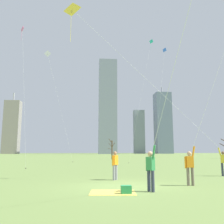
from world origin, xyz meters
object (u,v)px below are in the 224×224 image
Objects in this scene: kite_flyer_foreground_right_purple at (170,92)px; distant_kite_low_near_trees_white at (49,60)px; distant_kite_high_overhead_teal at (149,55)px; distant_kite_drifting_right_blue at (163,64)px; bystander_strolling_midfield at (115,164)px; distant_kite_drifting_left_pink at (23,45)px; picnic_spot at (120,191)px; kite_flyer_midfield_right_yellow at (180,118)px; kite_flyer_midfield_left_red at (205,119)px; bare_tree_right_of_center at (112,149)px.

kite_flyer_foreground_right_purple is 34.05m from distant_kite_low_near_trees_white.
distant_kite_low_near_trees_white is at bearing -179.57° from distant_kite_high_overhead_teal.
bystander_strolling_midfield is at bearing -115.08° from distant_kite_drifting_right_blue.
kite_flyer_foreground_right_purple is 21.99m from distant_kite_drifting_left_pink.
picnic_spot is (-8.31, -28.65, -17.58)m from distant_kite_high_overhead_teal.
kite_flyer_midfield_right_yellow is 0.76× the size of distant_kite_drifting_right_blue.
kite_flyer_midfield_left_red is 30.63m from distant_kite_high_overhead_teal.
bare_tree_right_of_center is (-1.46, 38.94, -1.08)m from kite_flyer_midfield_left_red.
distant_kite_high_overhead_teal is 34.63m from picnic_spot.
bare_tree_right_of_center is (-1.86, 34.49, -1.74)m from kite_flyer_midfield_right_yellow.
picnic_spot is at bearing -60.95° from distant_kite_drifting_left_pink.
bystander_strolling_midfield is (-4.71, -1.93, -2.97)m from kite_flyer_midfield_right_yellow.
distant_kite_drifting_right_blue is (17.36, -4.91, -1.89)m from distant_kite_low_near_trees_white.
bare_tree_right_of_center is at bearing 92.14° from kite_flyer_midfield_left_red.
picnic_spot is at bearing -92.87° from bystander_strolling_midfield.
kite_flyer_midfield_right_yellow is at bearing -103.89° from distant_kite_drifting_right_blue.
kite_flyer_midfield_left_red is at bearing -98.06° from distant_kite_high_overhead_teal.
kite_flyer_midfield_right_yellow is 7.99× the size of bystander_strolling_midfield.
distant_kite_drifting_left_pink is at bearing -142.24° from distant_kite_high_overhead_teal.
kite_flyer_midfield_right_yellow is 3.10× the size of bare_tree_right_of_center.
kite_flyer_midfield_left_red is 5.04× the size of bare_tree_right_of_center.
picnic_spot is (-4.52, -1.92, -3.12)m from kite_flyer_midfield_left_red.
bare_tree_right_of_center is (2.85, 36.42, 1.23)m from bystander_strolling_midfield.
kite_flyer_foreground_right_purple is at bearing -106.72° from distant_kite_drifting_right_blue.
bystander_strolling_midfield is at bearing -70.81° from distant_kite_low_near_trees_white.
picnic_spot is at bearing -111.28° from distant_kite_drifting_right_blue.
distant_kite_low_near_trees_white is 9.41× the size of picnic_spot.
kite_flyer_foreground_right_purple is at bearing -72.03° from distant_kite_low_near_trees_white.
distant_kite_high_overhead_teal is at bearing 77.54° from kite_flyer_foreground_right_purple.
bare_tree_right_of_center is at bearing 47.69° from distant_kite_low_near_trees_white.
kite_flyer_midfield_right_yellow reaches higher than bystander_strolling_midfield.
kite_flyer_midfield_left_red is at bearing 50.59° from kite_flyer_foreground_right_purple.
picnic_spot is at bearing -127.76° from kite_flyer_midfield_right_yellow.
kite_flyer_midfield_left_red reaches higher than picnic_spot.
kite_flyer_midfield_left_red is at bearing -95.24° from kite_flyer_midfield_right_yellow.
distant_kite_high_overhead_teal is (6.69, 30.27, 13.96)m from kite_flyer_foreground_right_purple.
kite_flyer_midfield_right_yellow is 26.42m from distant_kite_high_overhead_teal.
bystander_strolling_midfield is 0.85× the size of picnic_spot.
picnic_spot is at bearing 135.06° from kite_flyer_foreground_right_purple.
kite_flyer_midfield_right_yellow is 28.52m from distant_kite_low_near_trees_white.
distant_kite_high_overhead_teal is at bearing 100.06° from distant_kite_drifting_right_blue.
kite_flyer_foreground_right_purple is at bearing -102.46° from distant_kite_high_overhead_teal.
distant_kite_high_overhead_teal reaches higher than distant_kite_drifting_left_pink.
bystander_strolling_midfield is at bearing -108.47° from distant_kite_high_overhead_teal.
picnic_spot is at bearing -94.29° from bare_tree_right_of_center.
distant_kite_drifting_right_blue reaches higher than kite_flyer_foreground_right_purple.
kite_flyer_midfield_left_red reaches higher than bystander_strolling_midfield.
bystander_strolling_midfield is at bearing 149.59° from kite_flyer_midfield_left_red.
kite_flyer_midfield_right_yellow is 0.61× the size of kite_flyer_midfield_left_red.
distant_kite_drifting_right_blue is 29.05m from picnic_spot.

